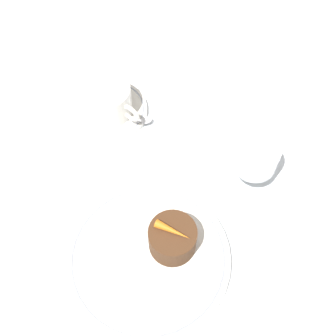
% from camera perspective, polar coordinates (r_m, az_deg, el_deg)
% --- Properties ---
extents(ground_plane, '(3.00, 3.00, 0.00)m').
position_cam_1_polar(ground_plane, '(0.71, -1.48, -8.32)').
color(ground_plane, white).
extents(dinner_plate, '(0.24, 0.24, 0.01)m').
position_cam_1_polar(dinner_plate, '(0.69, -2.40, -11.02)').
color(dinner_plate, white).
rests_on(dinner_plate, ground_plane).
extents(saucer, '(0.13, 0.13, 0.01)m').
position_cam_1_polar(saucer, '(0.82, -7.12, 6.96)').
color(saucer, white).
rests_on(saucer, ground_plane).
extents(coffee_cup, '(0.11, 0.08, 0.06)m').
position_cam_1_polar(coffee_cup, '(0.79, -7.44, 8.29)').
color(coffee_cup, white).
rests_on(coffee_cup, saucer).
extents(spoon, '(0.08, 0.09, 0.00)m').
position_cam_1_polar(spoon, '(0.80, -4.92, 5.49)').
color(spoon, silver).
rests_on(spoon, saucer).
extents(wine_glass, '(0.07, 0.07, 0.11)m').
position_cam_1_polar(wine_glass, '(0.70, 10.68, 1.31)').
color(wine_glass, silver).
rests_on(wine_glass, ground_plane).
extents(fork, '(0.05, 0.19, 0.01)m').
position_cam_1_polar(fork, '(0.68, 10.46, -18.69)').
color(fork, silver).
rests_on(fork, ground_plane).
extents(dessert_cake, '(0.07, 0.07, 0.05)m').
position_cam_1_polar(dessert_cake, '(0.67, 0.39, -8.81)').
color(dessert_cake, '#4C2D19').
rests_on(dessert_cake, dinner_plate).
extents(carrot_garnish, '(0.05, 0.02, 0.01)m').
position_cam_1_polar(carrot_garnish, '(0.64, 0.41, -7.87)').
color(carrot_garnish, orange).
rests_on(carrot_garnish, dessert_cake).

